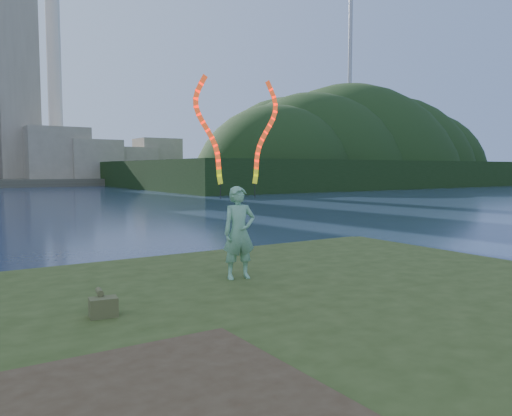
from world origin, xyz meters
TOP-DOWN VIEW (x-y plane):
  - ground at (0.00, 0.00)m, footprint 320.00×320.00m
  - grassy_knoll at (0.00, -2.30)m, footprint 20.00×18.00m
  - dirt_patch at (-2.20, -3.20)m, footprint 3.20×3.00m
  - wooded_hill at (59.57, 59.96)m, footprint 78.00×50.00m
  - woman_with_ribbons at (1.17, 0.81)m, footprint 2.08×0.56m
  - canvas_bag at (-1.75, -0.27)m, footprint 0.42×0.47m

SIDE VIEW (x-z plane):
  - ground at x=0.00m, z-range 0.00..0.00m
  - wooded_hill at x=59.57m, z-range -31.34..31.66m
  - grassy_knoll at x=0.00m, z-range -0.06..0.74m
  - dirt_patch at x=-2.20m, z-range 0.80..0.82m
  - canvas_bag at x=-1.75m, z-range 0.77..1.14m
  - woman_with_ribbons at x=1.17m, z-range 0.12..4.26m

